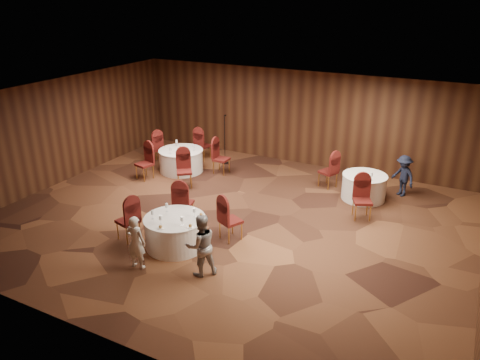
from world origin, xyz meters
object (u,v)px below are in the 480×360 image
at_px(table_main, 175,232).
at_px(table_right, 364,187).
at_px(man_c, 403,176).
at_px(woman_a, 136,242).
at_px(mic_stand, 225,149).
at_px(table_left, 181,160).
at_px(woman_b, 201,245).

height_order(table_main, table_right, same).
bearing_deg(man_c, woman_a, -87.13).
bearing_deg(mic_stand, table_right, -8.76).
xyz_separation_m(table_main, man_c, (4.22, 5.52, 0.25)).
bearing_deg(table_right, table_left, -174.57).
bearing_deg(woman_b, table_main, -79.82).
bearing_deg(mic_stand, table_main, -72.46).
bearing_deg(table_left, woman_b, -51.97).
bearing_deg(man_c, table_right, -104.33).
relative_size(mic_stand, woman_b, 1.24).
bearing_deg(table_right, woman_a, -120.72).
distance_m(mic_stand, woman_b, 6.90).
height_order(table_main, man_c, man_c).
bearing_deg(table_left, mic_stand, 55.54).
xyz_separation_m(table_main, table_left, (-2.67, 4.19, -0.00)).
bearing_deg(man_c, table_left, -132.53).
distance_m(table_main, table_left, 4.97).
height_order(mic_stand, man_c, mic_stand).
relative_size(table_left, table_right, 1.15).
xyz_separation_m(woman_b, man_c, (3.06, 6.23, -0.07)).
bearing_deg(table_main, mic_stand, 107.54).
bearing_deg(woman_a, table_main, -106.20).
bearing_deg(woman_b, mic_stand, -113.36).
bearing_deg(woman_a, man_c, -129.05).
bearing_deg(table_right, mic_stand, 171.24).
relative_size(table_right, mic_stand, 0.74).
xyz_separation_m(table_left, mic_stand, (0.92, 1.34, 0.14)).
xyz_separation_m(mic_stand, man_c, (5.97, -0.02, 0.11)).
height_order(table_left, mic_stand, mic_stand).
height_order(table_right, woman_b, woman_b).
distance_m(table_right, man_c, 1.23).
height_order(woman_a, man_c, same).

